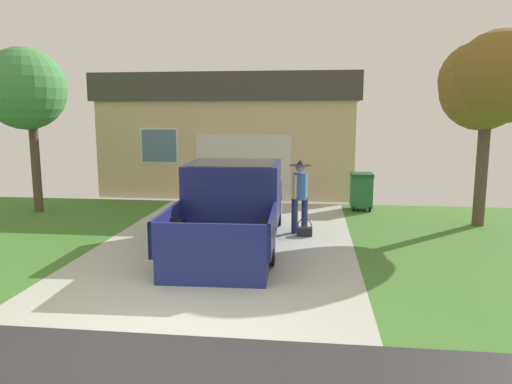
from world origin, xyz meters
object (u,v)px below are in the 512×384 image
(pickup_truck, at_px, (234,206))
(wheeled_trash_bin, at_px, (361,190))
(front_yard_tree, at_px, (488,82))
(person_with_hat, at_px, (300,191))
(handbag, at_px, (304,231))
(house_with_garage, at_px, (235,133))
(neighbor_tree, at_px, (27,89))

(pickup_truck, relative_size, wheeled_trash_bin, 4.88)
(front_yard_tree, bearing_deg, wheeled_trash_bin, 147.60)
(pickup_truck, height_order, person_with_hat, pickup_truck)
(person_with_hat, distance_m, handbag, 0.90)
(pickup_truck, height_order, handbag, pickup_truck)
(pickup_truck, height_order, house_with_garage, house_with_garage)
(neighbor_tree, relative_size, wheeled_trash_bin, 4.21)
(handbag, bearing_deg, house_with_garage, 111.13)
(front_yard_tree, xyz_separation_m, neighbor_tree, (-11.49, 0.15, -0.07))
(handbag, distance_m, house_with_garage, 7.62)
(person_with_hat, height_order, neighbor_tree, neighbor_tree)
(handbag, relative_size, wheeled_trash_bin, 0.38)
(house_with_garage, relative_size, wheeled_trash_bin, 8.13)
(front_yard_tree, height_order, wheeled_trash_bin, front_yard_tree)
(front_yard_tree, height_order, neighbor_tree, front_yard_tree)
(pickup_truck, bearing_deg, neighbor_tree, 158.04)
(neighbor_tree, bearing_deg, front_yard_tree, -0.74)
(person_with_hat, bearing_deg, handbag, 59.30)
(neighbor_tree, bearing_deg, house_with_garage, 48.32)
(house_with_garage, relative_size, neighbor_tree, 1.93)
(house_with_garage, height_order, front_yard_tree, front_yard_tree)
(pickup_truck, relative_size, person_with_hat, 3.07)
(front_yard_tree, bearing_deg, handbag, -160.28)
(front_yard_tree, bearing_deg, house_with_garage, 141.60)
(person_with_hat, height_order, handbag, person_with_hat)
(wheeled_trash_bin, bearing_deg, neighbor_tree, -170.25)
(person_with_hat, bearing_deg, house_with_garage, -118.85)
(neighbor_tree, distance_m, wheeled_trash_bin, 9.40)
(person_with_hat, height_order, wheeled_trash_bin, person_with_hat)
(pickup_truck, xyz_separation_m, neighbor_tree, (-5.84, 2.14, 2.58))
(pickup_truck, bearing_deg, wheeled_trash_bin, 48.67)
(person_with_hat, xyz_separation_m, house_with_garage, (-2.54, 6.54, 1.06))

